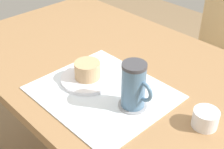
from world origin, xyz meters
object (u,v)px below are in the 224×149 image
Objects in this scene: coffee_mug at (134,85)px; dining_table at (120,85)px; pastry at (87,70)px; wooden_chair at (221,60)px; sugar_bowl at (205,119)px; pastry_plate at (88,78)px.

dining_table is at bearing 144.74° from coffee_mug.
pastry reaches higher than dining_table.
coffee_mug is (0.15, -0.84, 0.33)m from wooden_chair.
sugar_bowl reaches higher than dining_table.
dining_table is 16.01× the size of pastry.
sugar_bowl is at bearing 109.46° from wooden_chair.
wooden_chair is at bearing 86.92° from pastry_plate.
wooden_chair is (0.03, 0.71, -0.18)m from dining_table.
wooden_chair reaches higher than dining_table.
sugar_bowl is at bearing 13.68° from pastry_plate.
pastry reaches higher than sugar_bowl.
coffee_mug is (0.19, 0.01, 0.03)m from pastry.
dining_table is 1.59× the size of wooden_chair.
pastry_plate is at bearing -166.32° from sugar_bowl.
pastry is (0.00, 0.00, 0.03)m from pastry_plate.
pastry_plate is 2.51× the size of sugar_bowl.
pastry is at bearing -166.32° from sugar_bowl.
wooden_chair is 0.90m from pastry.
pastry_plate is at bearing -177.12° from coffee_mug.
coffee_mug is at bearing -35.26° from dining_table.
wooden_chair is 10.07× the size of pastry.
pastry_plate is 1.27× the size of coffee_mug.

